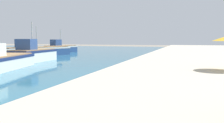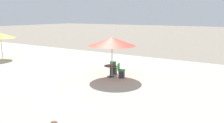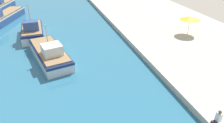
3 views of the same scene
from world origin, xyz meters
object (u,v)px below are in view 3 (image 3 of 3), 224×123
(fishing_boat_mid, at_px, (32,31))
(cafe_umbrella_white, at_px, (190,18))
(person_at_quay, at_px, (218,117))
(fishing_boat_far, at_px, (1,18))
(fishing_boat_near, at_px, (50,53))
(fishing_boat_distant, at_px, (2,5))

(fishing_boat_mid, distance_m, cafe_umbrella_white, 20.80)
(fishing_boat_mid, xyz_separation_m, person_at_quay, (12.01, -21.00, 0.13))
(fishing_boat_far, xyz_separation_m, person_at_quay, (16.74, -28.59, 0.15))
(fishing_boat_far, bearing_deg, person_at_quay, -36.94)
(fishing_boat_mid, height_order, cafe_umbrella_white, fishing_boat_mid)
(fishing_boat_mid, xyz_separation_m, fishing_boat_far, (-4.73, 7.59, -0.02))
(fishing_boat_near, height_order, fishing_boat_mid, fishing_boat_mid)
(fishing_boat_near, height_order, fishing_boat_distant, fishing_boat_distant)
(fishing_boat_distant, bearing_deg, fishing_boat_mid, -52.06)
(person_at_quay, bearing_deg, cafe_umbrella_white, 62.32)
(fishing_boat_mid, height_order, person_at_quay, fishing_boat_mid)
(fishing_boat_near, xyz_separation_m, fishing_boat_distant, (-7.57, 23.85, 0.05))
(fishing_boat_mid, relative_size, fishing_boat_far, 0.58)
(fishing_boat_far, bearing_deg, fishing_boat_near, -43.37)
(fishing_boat_far, xyz_separation_m, cafe_umbrella_white, (24.49, -13.82, 1.83))
(fishing_boat_far, height_order, fishing_boat_distant, fishing_boat_far)
(fishing_boat_near, bearing_deg, cafe_umbrella_white, -9.09)
(fishing_boat_mid, bearing_deg, fishing_boat_near, -77.05)
(fishing_boat_near, bearing_deg, fishing_boat_far, 101.52)
(fishing_boat_near, xyz_separation_m, cafe_umbrella_white, (17.90, 1.03, 1.92))
(cafe_umbrella_white, relative_size, person_at_quay, 2.50)
(cafe_umbrella_white, bearing_deg, fishing_boat_near, -176.69)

